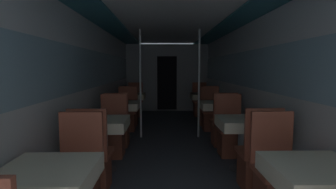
# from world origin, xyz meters

# --- Properties ---
(wall_left) EXTENTS (0.05, 10.14, 2.19)m
(wall_left) POSITION_xyz_m (-1.36, 3.67, 1.14)
(wall_left) COLOR silver
(wall_left) RESTS_ON ground_plane
(wall_right) EXTENTS (0.05, 10.14, 2.19)m
(wall_right) POSITION_xyz_m (1.36, 3.67, 1.14)
(wall_right) COLOR silver
(wall_right) RESTS_ON ground_plane
(ceiling_panel) EXTENTS (2.73, 10.14, 0.07)m
(ceiling_panel) POSITION_xyz_m (0.00, 3.67, 2.23)
(ceiling_panel) COLOR silver
(ceiling_panel) RESTS_ON wall_left
(bulkhead_far) EXTENTS (2.67, 0.09, 2.19)m
(bulkhead_far) POSITION_xyz_m (0.00, 7.74, 1.09)
(bulkhead_far) COLOR gray
(bulkhead_far) RESTS_ON ground_plane
(dining_table_left_0) EXTENTS (0.65, 0.65, 0.73)m
(dining_table_left_0) POSITION_xyz_m (-0.96, 0.90, 0.62)
(dining_table_left_0) COLOR #4C4C51
(dining_table_left_0) RESTS_ON ground_plane
(chair_left_far_0) EXTENTS (0.42, 0.42, 0.99)m
(chair_left_far_0) POSITION_xyz_m (-0.96, 1.51, 0.30)
(chair_left_far_0) COLOR brown
(chair_left_far_0) RESTS_ON ground_plane
(dining_table_left_1) EXTENTS (0.65, 0.65, 0.73)m
(dining_table_left_1) POSITION_xyz_m (-0.96, 2.65, 0.62)
(dining_table_left_1) COLOR #4C4C51
(dining_table_left_1) RESTS_ON ground_plane
(chair_left_near_1) EXTENTS (0.42, 0.42, 0.99)m
(chair_left_near_1) POSITION_xyz_m (-0.96, 2.04, 0.30)
(chair_left_near_1) COLOR brown
(chair_left_near_1) RESTS_ON ground_plane
(chair_left_far_1) EXTENTS (0.42, 0.42, 0.99)m
(chair_left_far_1) POSITION_xyz_m (-0.96, 3.25, 0.30)
(chair_left_far_1) COLOR brown
(chair_left_far_1) RESTS_ON ground_plane
(dining_table_left_2) EXTENTS (0.65, 0.65, 0.73)m
(dining_table_left_2) POSITION_xyz_m (-0.96, 4.39, 0.62)
(dining_table_left_2) COLOR #4C4C51
(dining_table_left_2) RESTS_ON ground_plane
(chair_left_near_2) EXTENTS (0.42, 0.42, 0.99)m
(chair_left_near_2) POSITION_xyz_m (-0.96, 3.78, 0.30)
(chair_left_near_2) COLOR brown
(chair_left_near_2) RESTS_ON ground_plane
(chair_left_far_2) EXTENTS (0.42, 0.42, 0.99)m
(chair_left_far_2) POSITION_xyz_m (-0.96, 5.00, 0.30)
(chair_left_far_2) COLOR brown
(chair_left_far_2) RESTS_ON ground_plane
(support_pole_left_2) EXTENTS (0.04, 0.04, 2.19)m
(support_pole_left_2) POSITION_xyz_m (-0.59, 4.39, 1.10)
(support_pole_left_2) COLOR silver
(support_pole_left_2) RESTS_ON ground_plane
(dining_table_left_3) EXTENTS (0.65, 0.65, 0.73)m
(dining_table_left_3) POSITION_xyz_m (-0.96, 6.14, 0.62)
(dining_table_left_3) COLOR #4C4C51
(dining_table_left_3) RESTS_ON ground_plane
(chair_left_near_3) EXTENTS (0.42, 0.42, 0.99)m
(chair_left_near_3) POSITION_xyz_m (-0.96, 5.53, 0.30)
(chair_left_near_3) COLOR brown
(chair_left_near_3) RESTS_ON ground_plane
(chair_left_far_3) EXTENTS (0.42, 0.42, 0.99)m
(chair_left_far_3) POSITION_xyz_m (-0.96, 6.75, 0.30)
(chair_left_far_3) COLOR brown
(chair_left_far_3) RESTS_ON ground_plane
(dining_table_right_0) EXTENTS (0.65, 0.65, 0.73)m
(dining_table_right_0) POSITION_xyz_m (0.96, 0.90, 0.62)
(dining_table_right_0) COLOR #4C4C51
(dining_table_right_0) RESTS_ON ground_plane
(chair_right_far_0) EXTENTS (0.42, 0.42, 0.99)m
(chair_right_far_0) POSITION_xyz_m (0.96, 1.51, 0.30)
(chair_right_far_0) COLOR brown
(chair_right_far_0) RESTS_ON ground_plane
(dining_table_right_1) EXTENTS (0.65, 0.65, 0.73)m
(dining_table_right_1) POSITION_xyz_m (0.96, 2.65, 0.62)
(dining_table_right_1) COLOR #4C4C51
(dining_table_right_1) RESTS_ON ground_plane
(chair_right_near_1) EXTENTS (0.42, 0.42, 0.99)m
(chair_right_near_1) POSITION_xyz_m (0.96, 2.04, 0.30)
(chair_right_near_1) COLOR brown
(chair_right_near_1) RESTS_ON ground_plane
(chair_right_far_1) EXTENTS (0.42, 0.42, 0.99)m
(chair_right_far_1) POSITION_xyz_m (0.96, 3.25, 0.30)
(chair_right_far_1) COLOR brown
(chair_right_far_1) RESTS_ON ground_plane
(dining_table_right_2) EXTENTS (0.65, 0.65, 0.73)m
(dining_table_right_2) POSITION_xyz_m (0.96, 4.39, 0.62)
(dining_table_right_2) COLOR #4C4C51
(dining_table_right_2) RESTS_ON ground_plane
(chair_right_near_2) EXTENTS (0.42, 0.42, 0.99)m
(chair_right_near_2) POSITION_xyz_m (0.96, 3.78, 0.30)
(chair_right_near_2) COLOR brown
(chair_right_near_2) RESTS_ON ground_plane
(chair_right_far_2) EXTENTS (0.42, 0.42, 0.99)m
(chair_right_far_2) POSITION_xyz_m (0.96, 5.00, 0.30)
(chair_right_far_2) COLOR brown
(chair_right_far_2) RESTS_ON ground_plane
(support_pole_right_2) EXTENTS (0.04, 0.04, 2.19)m
(support_pole_right_2) POSITION_xyz_m (0.59, 4.39, 1.10)
(support_pole_right_2) COLOR silver
(support_pole_right_2) RESTS_ON ground_plane
(dining_table_right_3) EXTENTS (0.65, 0.65, 0.73)m
(dining_table_right_3) POSITION_xyz_m (0.96, 6.14, 0.62)
(dining_table_right_3) COLOR #4C4C51
(dining_table_right_3) RESTS_ON ground_plane
(chair_right_near_3) EXTENTS (0.42, 0.42, 0.99)m
(chair_right_near_3) POSITION_xyz_m (0.96, 5.53, 0.30)
(chair_right_near_3) COLOR brown
(chair_right_near_3) RESTS_ON ground_plane
(chair_right_far_3) EXTENTS (0.42, 0.42, 0.99)m
(chair_right_far_3) POSITION_xyz_m (0.96, 6.75, 0.30)
(chair_right_far_3) COLOR brown
(chair_right_far_3) RESTS_ON ground_plane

